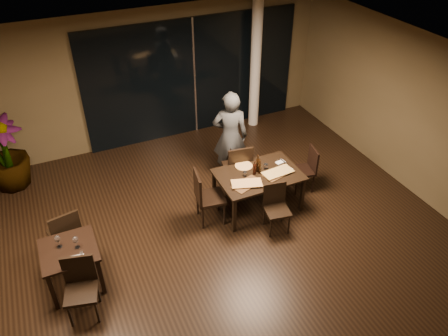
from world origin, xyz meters
TOP-DOWN VIEW (x-y plane):
  - ground at (0.00, 0.00)m, footprint 8.00×8.00m
  - wall_back at (0.00, 4.05)m, footprint 8.00×0.10m
  - wall_right at (4.05, 0.00)m, footprint 0.10×8.00m
  - ceiling at (0.00, 0.00)m, footprint 8.00×8.00m
  - window_panel at (1.00, 3.96)m, footprint 5.00×0.06m
  - column at (2.40, 3.65)m, footprint 0.24×0.24m
  - main_table at (1.00, 0.80)m, footprint 1.50×1.00m
  - side_table at (-2.40, 0.30)m, footprint 0.80×0.80m
  - chair_main_far at (0.88, 1.39)m, footprint 0.55×0.55m
  - chair_main_near at (1.02, 0.18)m, footprint 0.47×0.47m
  - chair_main_left at (-0.03, 0.83)m, footprint 0.55×0.55m
  - chair_main_right at (2.13, 0.91)m, footprint 0.50×0.50m
  - chair_side_far at (-2.39, 0.90)m, footprint 0.55×0.55m
  - chair_side_near at (-2.35, -0.23)m, footprint 0.54×0.54m
  - diner at (0.94, 1.89)m, footprint 0.76×0.66m
  - potted_plant at (-3.15, 3.40)m, footprint 1.17×1.17m
  - pizza_board_left at (0.66, 0.61)m, footprint 0.59×0.43m
  - pizza_board_right at (1.32, 0.67)m, footprint 0.62×0.41m
  - oblong_pizza_left at (0.66, 0.61)m, footprint 0.56×0.39m
  - oblong_pizza_right at (1.32, 0.67)m, footprint 0.56×0.30m
  - round_pizza at (0.86, 1.12)m, footprint 0.32×0.32m
  - bottle_a at (0.93, 0.83)m, footprint 0.06×0.06m
  - bottle_b at (1.03, 0.82)m, footprint 0.06×0.06m
  - bottle_c at (1.02, 0.90)m, footprint 0.07×0.07m
  - tumbler_left at (0.75, 0.85)m, footprint 0.07×0.07m
  - tumbler_right at (1.20, 0.90)m, footprint 0.08×0.08m
  - napkin_near at (1.54, 0.69)m, footprint 0.20×0.14m
  - napkin_far at (1.54, 0.95)m, footprint 0.19×0.13m
  - wine_glass_a at (-2.51, 0.40)m, footprint 0.09×0.09m
  - wine_glass_b at (-2.27, 0.28)m, footprint 0.09×0.09m
  - side_napkin at (-2.30, 0.07)m, footprint 0.19×0.13m

SIDE VIEW (x-z plane):
  - ground at x=0.00m, z-range 0.00..0.00m
  - chair_main_near at x=1.02m, z-range 0.05..0.94m
  - chair_main_right at x=2.13m, z-range 0.05..0.96m
  - chair_side_near at x=-2.35m, z-range 0.06..1.02m
  - chair_side_far at x=-2.39m, z-range 0.06..1.06m
  - chair_main_far at x=0.88m, z-range 0.06..1.11m
  - chair_main_left at x=-0.03m, z-range 0.06..1.11m
  - side_table at x=-2.40m, z-range 0.25..1.00m
  - main_table at x=1.00m, z-range 0.30..1.05m
  - pizza_board_left at x=0.66m, z-range 0.75..0.76m
  - pizza_board_right at x=1.32m, z-range 0.75..0.76m
  - round_pizza at x=0.86m, z-range 0.75..0.76m
  - napkin_near at x=1.54m, z-range 0.75..0.76m
  - napkin_far at x=1.54m, z-range 0.75..0.76m
  - side_napkin at x=-2.30m, z-range 0.75..0.76m
  - potted_plant at x=-3.15m, z-range 0.00..1.52m
  - oblong_pizza_left at x=0.66m, z-range 0.77..0.78m
  - oblong_pizza_right at x=1.32m, z-range 0.77..0.78m
  - tumbler_left at x=0.75m, z-range 0.75..0.84m
  - tumbler_right at x=1.20m, z-range 0.75..0.84m
  - wine_glass_b at x=-2.27m, z-range 0.75..0.95m
  - wine_glass_a at x=-2.51m, z-range 0.75..0.95m
  - bottle_b at x=1.03m, z-range 0.75..1.01m
  - bottle_a at x=0.93m, z-range 0.75..1.02m
  - bottle_c at x=1.02m, z-range 0.75..1.09m
  - diner at x=0.94m, z-range 0.00..1.90m
  - window_panel at x=1.00m, z-range 0.00..2.70m
  - wall_back at x=0.00m, z-range 0.00..3.00m
  - wall_right at x=4.05m, z-range 0.00..3.00m
  - column at x=2.40m, z-range 0.00..3.00m
  - ceiling at x=0.00m, z-range 3.00..3.04m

